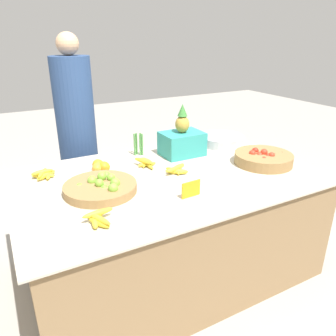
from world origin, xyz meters
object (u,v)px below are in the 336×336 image
vendor_person (78,141)px  lime_bowl (101,187)px  metal_bowl (221,140)px  produce_crate (182,141)px  tomato_basket (264,158)px  price_sign (191,189)px

vendor_person → lime_bowl: bearing=-96.6°
metal_bowl → vendor_person: 1.17m
lime_bowl → vendor_person: vendor_person is taller
lime_bowl → metal_bowl: size_ratio=1.13×
lime_bowl → vendor_person: (0.11, 0.96, -0.01)m
produce_crate → metal_bowl: bearing=9.3°
lime_bowl → tomato_basket: (1.12, -0.11, 0.01)m
metal_bowl → produce_crate: 0.42m
price_sign → metal_bowl: bearing=39.6°
lime_bowl → metal_bowl: lime_bowl is taller
tomato_basket → price_sign: tomato_basket is taller
produce_crate → vendor_person: vendor_person is taller
lime_bowl → vendor_person: size_ratio=0.26×
lime_bowl → price_sign: size_ratio=3.42×
price_sign → vendor_person: (-0.30, 1.26, -0.03)m
tomato_basket → price_sign: bearing=-165.3°
lime_bowl → produce_crate: (0.72, 0.32, 0.08)m
metal_bowl → price_sign: 0.99m
tomato_basket → vendor_person: 1.47m
tomato_basket → produce_crate: size_ratio=1.04×
lime_bowl → tomato_basket: tomato_basket is taller
tomato_basket → vendor_person: (-1.01, 1.07, -0.02)m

